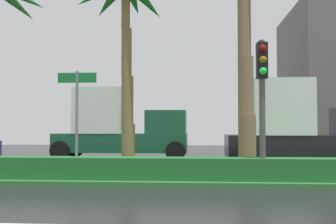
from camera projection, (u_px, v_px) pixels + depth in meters
The scene contains 8 objects.
ground_plane at pixel (58, 175), 13.63m from camera, with size 90.00×42.00×0.10m, color black.
median_strip at pixel (48, 175), 12.64m from camera, with size 85.50×4.00×0.15m, color #2D6B33.
median_hedge at pixel (29, 167), 11.26m from camera, with size 76.50×0.70×0.60m.
palm_tree_centre at pixel (127, 2), 12.97m from camera, with size 3.60×3.51×6.68m.
traffic_signal_median_right at pixel (262, 84), 10.74m from camera, with size 0.28×0.43×3.76m.
street_name_sign at pixel (77, 109), 11.28m from camera, with size 1.10×0.08×3.00m.
box_truck_lead at pixel (120, 128), 19.77m from camera, with size 6.40×2.64×3.46m.
box_truck_following at pixel (304, 128), 16.20m from camera, with size 6.40×2.64×3.46m.
Camera 1 is at (4.67, -4.41, 1.60)m, focal length 43.04 mm.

